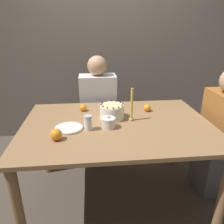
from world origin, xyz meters
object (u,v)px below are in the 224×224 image
cake (112,112)px  sugar_bowl (109,123)px  person_man_blue_shirt (98,116)px  candle (132,108)px  person_woman_floral (220,141)px  sugar_shaker (88,123)px

cake → sugar_bowl: size_ratio=1.90×
person_man_blue_shirt → candle: bearing=110.0°
person_woman_floral → sugar_bowl: bearing=96.7°
cake → candle: 0.17m
sugar_bowl → sugar_shaker: (-0.16, -0.02, 0.02)m
cake → person_woman_floral: (0.99, -0.06, -0.31)m
sugar_shaker → person_woman_floral: person_woman_floral is taller
sugar_shaker → candle: candle is taller
candle → person_man_blue_shirt: 0.81m
sugar_shaker → cake: bearing=45.3°
person_man_blue_shirt → person_woman_floral: bearing=147.9°
cake → person_man_blue_shirt: bearing=98.6°
candle → person_man_blue_shirt: (-0.25, 0.68, -0.35)m
person_man_blue_shirt → sugar_shaker: bearing=82.6°
candle → person_woman_floral: person_woman_floral is taller
sugar_bowl → person_woman_floral: bearing=6.7°
sugar_shaker → candle: 0.39m
cake → person_man_blue_shirt: (-0.09, 0.62, -0.29)m
cake → sugar_shaker: size_ratio=1.76×
cake → candle: bearing=-21.4°
candle → sugar_shaker: bearing=-158.1°
person_man_blue_shirt → cake: bearing=98.6°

